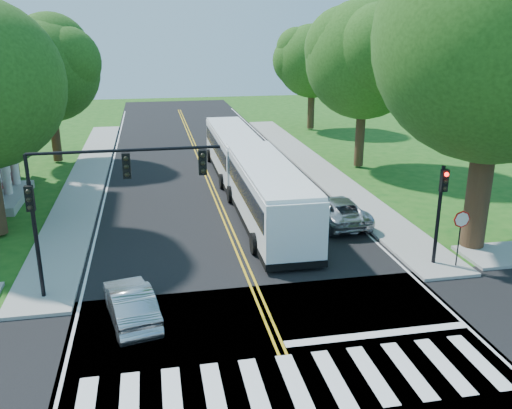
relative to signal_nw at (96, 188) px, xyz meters
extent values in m
plane|color=#164D13|center=(5.86, -6.43, -4.38)|extent=(140.00, 140.00, 0.00)
cube|color=black|center=(5.86, 11.57, -4.37)|extent=(14.00, 96.00, 0.01)
cube|color=black|center=(5.86, -6.43, -4.37)|extent=(60.00, 12.00, 0.01)
cube|color=gold|center=(5.86, 15.57, -4.36)|extent=(0.36, 70.00, 0.01)
cube|color=silver|center=(-0.94, 15.57, -4.36)|extent=(0.12, 70.00, 0.01)
cube|color=silver|center=(12.66, 15.57, -4.36)|extent=(0.12, 70.00, 0.01)
cube|color=silver|center=(5.86, -6.93, -4.36)|extent=(12.60, 3.00, 0.01)
cube|color=silver|center=(9.36, -4.83, -4.36)|extent=(6.60, 0.40, 0.01)
cube|color=gray|center=(-2.44, 18.57, -4.30)|extent=(2.60, 40.00, 0.15)
cube|color=gray|center=(14.16, 18.57, -4.30)|extent=(2.60, 40.00, 0.15)
cylinder|color=#382616|center=(16.86, 1.57, -1.23)|extent=(1.10, 1.10, 6.00)
sphere|color=#316B1F|center=(16.86, 1.57, 5.28)|extent=(10.80, 10.80, 10.80)
cylinder|color=#382616|center=(-5.14, 23.57, -2.03)|extent=(0.70, 0.70, 4.40)
sphere|color=#316B1F|center=(-5.14, 23.57, 2.64)|extent=(7.60, 7.60, 7.60)
cylinder|color=#382616|center=(17.36, 17.57, -1.73)|extent=(0.70, 0.70, 5.00)
sphere|color=#316B1F|center=(17.36, 17.57, 3.50)|extent=(8.40, 8.40, 8.40)
cylinder|color=#382616|center=(18.36, 33.57, -2.03)|extent=(0.70, 0.70, 4.40)
sphere|color=#316B1F|center=(18.36, 33.57, 2.51)|extent=(7.20, 7.20, 7.20)
cube|color=gray|center=(-6.54, 13.57, -4.13)|extent=(1.80, 6.00, 0.50)
cylinder|color=silver|center=(-6.54, 13.57, -2.28)|extent=(0.50, 0.50, 4.20)
cylinder|color=silver|center=(-6.54, 15.77, -2.28)|extent=(0.50, 0.50, 4.20)
cylinder|color=black|center=(-2.34, 0.07, -1.93)|extent=(0.16, 0.16, 4.60)
cube|color=black|center=(-2.34, -0.08, -0.23)|extent=(0.30, 0.22, 0.95)
sphere|color=black|center=(-2.34, -0.22, 0.07)|extent=(0.18, 0.18, 0.18)
cylinder|color=black|center=(1.16, 0.07, 1.37)|extent=(7.00, 0.12, 0.12)
cube|color=black|center=(1.16, -0.08, 0.82)|extent=(0.30, 0.22, 0.95)
cube|color=black|center=(3.96, -0.08, 0.82)|extent=(0.30, 0.22, 0.95)
cylinder|color=black|center=(14.06, 0.07, -2.03)|extent=(0.16, 0.16, 4.40)
cube|color=black|center=(14.06, -0.08, -0.43)|extent=(0.30, 0.22, 0.95)
sphere|color=#FF0A05|center=(14.06, -0.22, -0.13)|extent=(0.18, 0.18, 0.18)
cylinder|color=black|center=(14.86, -0.43, -3.13)|extent=(0.06, 0.06, 2.20)
cylinder|color=#A50A07|center=(14.86, -0.46, -2.08)|extent=(0.76, 0.04, 0.76)
cube|color=white|center=(7.94, 6.67, -2.72)|extent=(2.79, 12.53, 2.92)
cube|color=black|center=(7.94, 6.67, -2.19)|extent=(2.85, 11.66, 1.01)
cube|color=black|center=(7.98, 12.98, -2.35)|extent=(2.60, 0.12, 1.70)
cube|color=orange|center=(7.98, 12.98, -1.40)|extent=(1.80, 0.11, 0.34)
cube|color=black|center=(7.94, 6.67, -4.02)|extent=(2.84, 12.63, 0.32)
cube|color=white|center=(7.94, 6.67, -1.21)|extent=(2.73, 12.16, 0.23)
cylinder|color=black|center=(9.34, 10.80, -3.86)|extent=(0.35, 1.02, 1.02)
cylinder|color=black|center=(6.59, 10.82, -3.86)|extent=(0.35, 1.02, 1.02)
cylinder|color=black|center=(9.29, 2.85, -3.86)|extent=(0.35, 1.02, 1.02)
cylinder|color=black|center=(6.53, 2.87, -3.86)|extent=(0.35, 1.02, 1.02)
cube|color=white|center=(7.84, 17.53, -2.77)|extent=(2.66, 12.14, 2.83)
cube|color=black|center=(7.84, 17.53, -2.26)|extent=(2.73, 11.29, 0.98)
cube|color=black|center=(7.86, 23.64, -2.41)|extent=(2.52, 0.11, 1.64)
cube|color=orange|center=(7.86, 23.64, -1.49)|extent=(1.75, 0.11, 0.33)
cube|color=black|center=(7.84, 17.53, -4.03)|extent=(2.71, 12.24, 0.31)
cube|color=white|center=(7.84, 17.53, -1.30)|extent=(2.61, 11.77, 0.23)
cylinder|color=black|center=(9.19, 21.53, -3.87)|extent=(0.33, 0.99, 0.99)
cylinder|color=black|center=(6.52, 21.54, -3.87)|extent=(0.33, 0.99, 0.99)
cylinder|color=black|center=(9.17, 13.82, -3.87)|extent=(0.33, 0.99, 0.99)
cylinder|color=black|center=(6.49, 13.83, -3.87)|extent=(0.33, 0.99, 0.99)
imported|color=#A5A7AB|center=(1.04, -2.24, -3.68)|extent=(2.25, 4.35, 1.37)
imported|color=#A5A7AC|center=(11.65, 6.15, -3.65)|extent=(2.56, 5.26, 1.44)
imported|color=black|center=(10.97, 7.89, -3.78)|extent=(2.54, 4.34, 1.18)
camera|label=1|loc=(2.11, -20.01, 5.65)|focal=38.00mm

